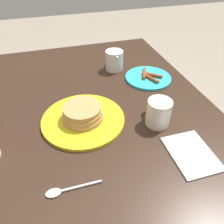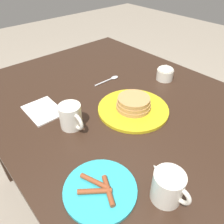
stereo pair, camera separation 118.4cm
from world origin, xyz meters
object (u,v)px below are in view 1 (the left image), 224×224
at_px(pancake_plate, 84,116).
at_px(coffee_mug, 158,112).
at_px(side_plate_bacon, 148,77).
at_px(spoon, 64,190).
at_px(creamer_pitcher, 114,60).
at_px(napkin, 191,153).

xyz_separation_m(pancake_plate, coffee_mug, (-0.08, -0.23, 0.03)).
bearing_deg(side_plate_bacon, spoon, 136.26).
xyz_separation_m(side_plate_bacon, creamer_pitcher, (0.13, 0.12, 0.04)).
xyz_separation_m(napkin, spoon, (-0.01, 0.37, 0.00)).
distance_m(side_plate_bacon, creamer_pitcher, 0.18).
bearing_deg(pancake_plate, creamer_pitcher, -32.77).
height_order(pancake_plate, side_plate_bacon, pancake_plate).
xyz_separation_m(coffee_mug, creamer_pitcher, (0.40, 0.03, 0.00)).
distance_m(creamer_pitcher, spoon, 0.64).
bearing_deg(napkin, coffee_mug, 13.39).
bearing_deg(side_plate_bacon, creamer_pitcher, 43.06).
bearing_deg(side_plate_bacon, coffee_mug, 161.76).
height_order(creamer_pitcher, napkin, creamer_pitcher).
xyz_separation_m(pancake_plate, creamer_pitcher, (0.32, -0.21, 0.03)).
bearing_deg(pancake_plate, coffee_mug, -108.66).
xyz_separation_m(coffee_mug, spoon, (-0.17, 0.33, -0.04)).
bearing_deg(pancake_plate, napkin, -130.82).
height_order(coffee_mug, spoon, coffee_mug).
xyz_separation_m(side_plate_bacon, napkin, (-0.43, 0.05, -0.00)).
distance_m(side_plate_bacon, napkin, 0.43).
relative_size(side_plate_bacon, spoon, 1.40).
xyz_separation_m(creamer_pitcher, napkin, (-0.55, -0.06, -0.04)).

